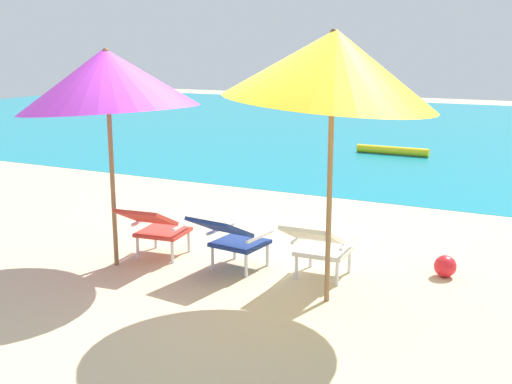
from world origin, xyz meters
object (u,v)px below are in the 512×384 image
at_px(beach_umbrella_left, 107,79).
at_px(beach_ball, 445,266).
at_px(lounge_chair_left, 156,226).
at_px(lounge_chair_right, 318,244).
at_px(beach_umbrella_right, 333,67).
at_px(swim_buoy, 392,150).
at_px(lounge_chair_center, 231,236).

xyz_separation_m(beach_umbrella_left, beach_ball, (3.33, 1.25, -1.91)).
distance_m(lounge_chair_left, lounge_chair_right, 1.89).
bearing_deg(beach_umbrella_right, beach_ball, 52.89).
height_order(swim_buoy, beach_umbrella_left, beach_umbrella_left).
relative_size(lounge_chair_center, beach_umbrella_left, 0.38).
bearing_deg(beach_ball, beach_umbrella_right, -127.11).
bearing_deg(lounge_chair_left, beach_umbrella_right, -6.74).
xyz_separation_m(swim_buoy, beach_umbrella_right, (1.62, -8.46, 2.10)).
bearing_deg(lounge_chair_center, beach_umbrella_left, -163.75).
height_order(beach_umbrella_left, beach_umbrella_right, beach_umbrella_right).
bearing_deg(lounge_chair_left, beach_umbrella_left, -131.57).
bearing_deg(beach_umbrella_left, lounge_chair_center, 16.25).
height_order(lounge_chair_right, beach_ball, lounge_chair_right).
xyz_separation_m(lounge_chair_right, beach_umbrella_right, (0.26, -0.44, 1.79)).
bearing_deg(swim_buoy, beach_umbrella_right, -79.15).
relative_size(lounge_chair_right, beach_umbrella_right, 0.34).
relative_size(beach_umbrella_left, beach_ball, 10.36).
relative_size(lounge_chair_center, beach_ball, 3.98).
bearing_deg(beach_umbrella_right, lounge_chair_right, 121.22).
height_order(swim_buoy, lounge_chair_left, lounge_chair_left).
bearing_deg(beach_umbrella_left, swim_buoy, 84.51).
bearing_deg(lounge_chair_right, beach_ball, 32.45).
bearing_deg(beach_umbrella_right, lounge_chair_center, 166.84).
xyz_separation_m(swim_buoy, beach_ball, (2.50, -7.29, 0.02)).
bearing_deg(lounge_chair_right, beach_umbrella_left, -166.56).
xyz_separation_m(swim_buoy, lounge_chair_center, (0.43, -8.18, 0.31)).
distance_m(swim_buoy, beach_umbrella_right, 8.87).
xyz_separation_m(lounge_chair_center, lounge_chair_right, (0.93, 0.16, 0.00)).
distance_m(swim_buoy, beach_ball, 7.71).
bearing_deg(beach_umbrella_left, beach_umbrella_right, 1.97).
relative_size(lounge_chair_right, beach_ball, 3.81).
xyz_separation_m(beach_umbrella_left, beach_umbrella_right, (2.44, 0.08, 0.16)).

